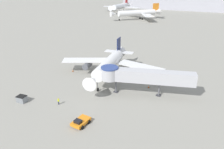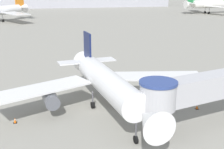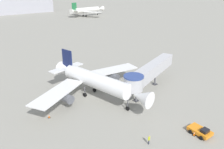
% 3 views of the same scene
% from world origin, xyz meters
% --- Properties ---
extents(ground_plane, '(800.00, 800.00, 0.00)m').
position_xyz_m(ground_plane, '(0.00, 0.00, 0.00)').
color(ground_plane, gray).
extents(main_airplane, '(29.63, 25.85, 9.08)m').
position_xyz_m(main_airplane, '(1.16, -0.55, 3.85)').
color(main_airplane, white).
rests_on(main_airplane, ground_plane).
extents(jet_bridge, '(21.07, 8.81, 6.36)m').
position_xyz_m(jet_bridge, '(12.23, -6.43, 4.67)').
color(jet_bridge, '#B7B7BC').
rests_on(jet_bridge, ground_plane).
extents(pushback_tug_orange, '(2.75, 3.82, 1.40)m').
position_xyz_m(pushback_tug_orange, '(6.59, -22.86, 0.64)').
color(pushback_tug_orange, orange).
rests_on(pushback_tug_orange, ground_plane).
extents(service_container_gray, '(2.18, 1.83, 1.44)m').
position_xyz_m(service_container_gray, '(-9.79, -21.71, 0.72)').
color(service_container_gray, gray).
rests_on(service_container_gray, ground_plane).
extents(traffic_cone_apron_front, '(0.46, 0.46, 0.76)m').
position_xyz_m(traffic_cone_apron_front, '(5.51, -22.38, 0.36)').
color(traffic_cone_apron_front, black).
rests_on(traffic_cone_apron_front, ground_plane).
extents(traffic_cone_starboard_wing, '(0.46, 0.46, 0.75)m').
position_xyz_m(traffic_cone_starboard_wing, '(13.10, -2.36, 0.36)').
color(traffic_cone_starboard_wing, black).
rests_on(traffic_cone_starboard_wing, ground_plane).
extents(traffic_cone_port_wing, '(0.43, 0.43, 0.71)m').
position_xyz_m(traffic_cone_port_wing, '(-10.37, -2.08, 0.34)').
color(traffic_cone_port_wing, black).
rests_on(traffic_cone_port_wing, ground_plane).
extents(ground_crew_marshaller, '(0.35, 0.27, 1.61)m').
position_xyz_m(ground_crew_marshaller, '(-1.79, -18.97, 0.93)').
color(ground_crew_marshaller, '#1E2338').
rests_on(ground_crew_marshaller, ground_plane).
extents(background_jet_red_tail, '(35.37, 35.32, 11.63)m').
position_xyz_m(background_jet_red_tail, '(-55.81, 130.39, 5.08)').
color(background_jet_red_tail, silver).
rests_on(background_jet_red_tail, ground_plane).
extents(background_jet_orange_tail, '(30.28, 32.44, 10.62)m').
position_xyz_m(background_jet_orange_tail, '(-27.74, 98.74, 4.66)').
color(background_jet_orange_tail, white).
rests_on(background_jet_orange_tail, ground_plane).
extents(terminal_building, '(143.04, 19.33, 16.07)m').
position_xyz_m(terminal_building, '(2.22, 175.00, 8.05)').
color(terminal_building, '#A8A8B2').
rests_on(terminal_building, ground_plane).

